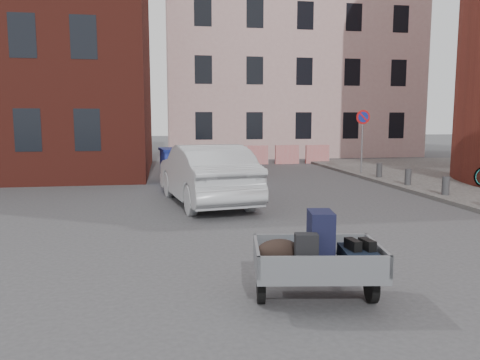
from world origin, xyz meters
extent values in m
plane|color=#38383A|center=(0.00, 0.00, 0.00)|extent=(120.00, 120.00, 0.00)
cube|color=#591E16|center=(-9.00, 13.00, 7.00)|extent=(12.00, 10.00, 14.00)
cube|color=#C49997|center=(6.00, 22.00, 7.00)|extent=(16.00, 8.00, 14.00)
cylinder|color=gray|center=(6.00, 9.50, 1.42)|extent=(0.07, 0.07, 2.60)
cylinder|color=red|center=(6.00, 9.48, 2.47)|extent=(0.60, 0.03, 0.60)
cylinder|color=navy|center=(6.00, 9.46, 2.47)|extent=(0.44, 0.03, 0.44)
cylinder|color=#3A3A3D|center=(6.00, 3.40, 0.40)|extent=(0.22, 0.22, 0.55)
cylinder|color=#3A3A3D|center=(6.00, 5.60, 0.40)|extent=(0.22, 0.22, 0.55)
cylinder|color=#3A3A3D|center=(6.00, 7.80, 0.40)|extent=(0.22, 0.22, 0.55)
cube|color=red|center=(2.50, 15.00, 0.50)|extent=(1.30, 0.18, 1.00)
cube|color=red|center=(4.20, 15.00, 0.50)|extent=(1.30, 0.18, 1.00)
cube|color=red|center=(5.90, 15.00, 0.50)|extent=(1.30, 0.18, 1.00)
cylinder|color=black|center=(-1.13, -3.60, 0.22)|extent=(0.16, 0.45, 0.44)
cylinder|color=black|center=(0.29, -3.81, 0.22)|extent=(0.16, 0.45, 0.44)
cube|color=slate|center=(-0.42, -3.70, 0.46)|extent=(1.75, 1.33, 0.08)
cube|color=slate|center=(-1.19, -3.59, 0.64)|extent=(0.20, 1.09, 0.28)
cube|color=slate|center=(0.35, -3.82, 0.64)|extent=(0.20, 1.09, 0.28)
cube|color=slate|center=(-0.34, -3.18, 0.64)|extent=(1.59, 0.28, 0.28)
cube|color=slate|center=(-0.50, -4.23, 0.64)|extent=(1.59, 0.28, 0.28)
cube|color=slate|center=(-0.29, -2.81, 0.40)|extent=(0.18, 0.70, 0.06)
cube|color=#151734|center=(-0.36, -3.66, 0.85)|extent=(0.36, 0.49, 0.70)
cube|color=black|center=(0.06, -3.88, 0.62)|extent=(0.49, 0.65, 0.25)
ellipsoid|color=black|center=(-0.92, -3.68, 0.68)|extent=(0.65, 0.45, 0.36)
cube|color=black|center=(-0.64, -3.92, 0.74)|extent=(0.30, 0.22, 0.48)
ellipsoid|color=#175BAD|center=(-0.42, -3.35, 0.62)|extent=(0.40, 0.35, 0.24)
cube|color=black|center=(-0.03, -3.92, 0.81)|extent=(0.14, 0.28, 0.13)
cube|color=black|center=(0.15, -3.94, 0.81)|extent=(0.14, 0.28, 0.13)
cube|color=#1F2F96|center=(-0.91, 8.43, 0.60)|extent=(3.17, 1.87, 1.20)
cube|color=navy|center=(-0.91, 8.43, 1.25)|extent=(3.28, 1.98, 0.10)
imported|color=#B2B5BA|center=(-1.19, 3.80, 0.84)|extent=(2.62, 5.33, 1.68)
camera|label=1|loc=(-2.35, -9.31, 2.37)|focal=35.00mm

